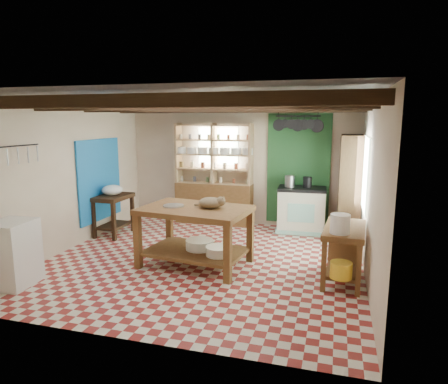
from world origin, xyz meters
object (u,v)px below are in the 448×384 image
(work_table, at_px, (195,236))
(right_counter, at_px, (344,254))
(cat, at_px, (211,203))
(white_cabinet, at_px, (13,253))
(prep_table, at_px, (114,215))
(stove, at_px, (301,210))

(work_table, bearing_deg, right_counter, 7.01)
(right_counter, xyz_separation_m, cat, (-1.99, 0.02, 0.62))
(white_cabinet, bearing_deg, right_counter, 13.29)
(white_cabinet, distance_m, cat, 2.87)
(work_table, xyz_separation_m, white_cabinet, (-2.15, -1.43, -0.01))
(work_table, xyz_separation_m, cat, (0.25, 0.02, 0.55))
(prep_table, distance_m, right_counter, 4.52)
(stove, bearing_deg, cat, -120.01)
(cat, bearing_deg, right_counter, -3.54)
(right_counter, distance_m, cat, 2.09)
(white_cabinet, height_order, cat, cat)
(right_counter, bearing_deg, white_cabinet, -157.97)
(stove, relative_size, cat, 2.46)
(work_table, bearing_deg, prep_table, 159.22)
(work_table, height_order, right_counter, work_table)
(stove, relative_size, right_counter, 0.86)
(work_table, distance_m, cat, 0.61)
(stove, xyz_separation_m, right_counter, (0.81, -2.38, -0.07))
(stove, height_order, right_counter, stove)
(stove, xyz_separation_m, prep_table, (-3.57, -1.25, -0.06))
(white_cabinet, xyz_separation_m, cat, (2.41, 1.45, 0.56))
(right_counter, bearing_deg, cat, -176.52)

